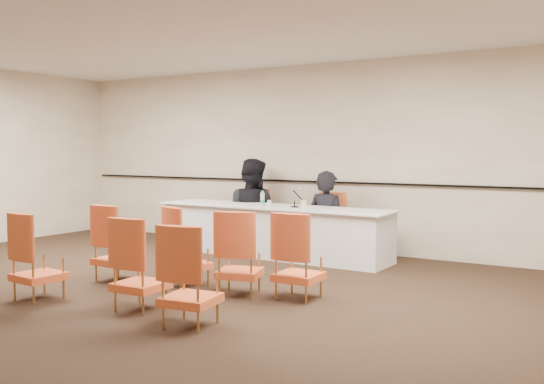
% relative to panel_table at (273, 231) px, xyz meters
% --- Properties ---
extents(floor, '(10.00, 10.00, 0.00)m').
position_rel_panel_table_xyz_m(floor, '(0.25, -3.04, -0.38)').
color(floor, black).
rests_on(floor, ground).
extents(ceiling, '(10.00, 10.00, 0.00)m').
position_rel_panel_table_xyz_m(ceiling, '(0.25, -3.04, 2.62)').
color(ceiling, silver).
rests_on(ceiling, ground).
extents(wall_back, '(10.00, 0.04, 3.00)m').
position_rel_panel_table_xyz_m(wall_back, '(0.25, 0.96, 1.12)').
color(wall_back, '#BCA894').
rests_on(wall_back, ground).
extents(wall_rail, '(9.80, 0.04, 0.03)m').
position_rel_panel_table_xyz_m(wall_rail, '(0.25, 0.92, 0.72)').
color(wall_rail, black).
rests_on(wall_rail, wall_back).
extents(panel_table, '(3.83, 0.95, 0.76)m').
position_rel_panel_table_xyz_m(panel_table, '(0.00, 0.00, 0.00)').
color(panel_table, silver).
rests_on(panel_table, ground).
extents(panelist_main, '(0.69, 0.49, 1.79)m').
position_rel_panel_table_xyz_m(panelist_main, '(0.65, 0.55, 0.02)').
color(panelist_main, black).
rests_on(panelist_main, ground).
extents(panelist_main_chair, '(0.51, 0.51, 0.95)m').
position_rel_panel_table_xyz_m(panelist_main_chair, '(0.65, 0.55, 0.09)').
color(panelist_main_chair, '#CE5425').
rests_on(panelist_main_chair, ground).
extents(panelist_second, '(1.00, 0.81, 1.95)m').
position_rel_panel_table_xyz_m(panelist_second, '(-0.77, 0.58, 0.12)').
color(panelist_second, black).
rests_on(panelist_second, ground).
extents(panelist_second_chair, '(0.51, 0.51, 0.95)m').
position_rel_panel_table_xyz_m(panelist_second_chair, '(-0.77, 0.58, 0.09)').
color(panelist_second_chair, '#CE5425').
rests_on(panelist_second_chair, ground).
extents(papers, '(0.35, 0.30, 0.00)m').
position_rel_panel_table_xyz_m(papers, '(0.45, -0.01, 0.38)').
color(papers, white).
rests_on(papers, panel_table).
extents(microphone, '(0.13, 0.23, 0.30)m').
position_rel_panel_table_xyz_m(microphone, '(0.41, -0.05, 0.53)').
color(microphone, black).
rests_on(microphone, panel_table).
extents(water_bottle, '(0.08, 0.08, 0.23)m').
position_rel_panel_table_xyz_m(water_bottle, '(-0.15, -0.05, 0.50)').
color(water_bottle, teal).
rests_on(water_bottle, panel_table).
extents(drinking_glass, '(0.08, 0.08, 0.10)m').
position_rel_panel_table_xyz_m(drinking_glass, '(0.02, -0.13, 0.43)').
color(drinking_glass, silver).
rests_on(drinking_glass, panel_table).
extents(coffee_cup, '(0.11, 0.11, 0.12)m').
position_rel_panel_table_xyz_m(coffee_cup, '(0.62, -0.14, 0.44)').
color(coffee_cup, silver).
rests_on(coffee_cup, panel_table).
extents(aud_chair_front_left, '(0.52, 0.52, 0.95)m').
position_rel_panel_table_xyz_m(aud_chair_front_left, '(-0.73, -2.50, 0.09)').
color(aud_chair_front_left, '#CE5425').
rests_on(aud_chair_front_left, ground).
extents(aud_chair_front_mid, '(0.65, 0.65, 0.95)m').
position_rel_panel_table_xyz_m(aud_chair_front_mid, '(0.19, -2.27, 0.09)').
color(aud_chair_front_mid, '#CE5425').
rests_on(aud_chair_front_mid, ground).
extents(aud_chair_front_right, '(0.63, 0.63, 0.95)m').
position_rel_panel_table_xyz_m(aud_chair_front_right, '(0.99, -2.33, 0.09)').
color(aud_chair_front_right, '#CE5425').
rests_on(aud_chair_front_right, ground).
extents(aud_chair_back_left, '(0.54, 0.54, 0.95)m').
position_rel_panel_table_xyz_m(aud_chair_back_left, '(-0.76, -3.62, 0.09)').
color(aud_chair_back_left, '#CE5425').
rests_on(aud_chair_back_left, ground).
extents(aud_chair_back_mid, '(0.52, 0.52, 0.95)m').
position_rel_panel_table_xyz_m(aud_chair_back_mid, '(0.50, -3.37, 0.09)').
color(aud_chair_back_mid, '#CE5425').
rests_on(aud_chair_back_mid, ground).
extents(aud_chair_back_right, '(0.57, 0.57, 0.95)m').
position_rel_panel_table_xyz_m(aud_chair_back_right, '(1.29, -3.56, 0.09)').
color(aud_chair_back_right, '#CE5425').
rests_on(aud_chair_back_right, ground).
extents(aud_chair_extra, '(0.51, 0.51, 0.95)m').
position_rel_panel_table_xyz_m(aud_chair_extra, '(1.65, -2.15, 0.09)').
color(aud_chair_extra, '#CE5425').
rests_on(aud_chair_extra, ground).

